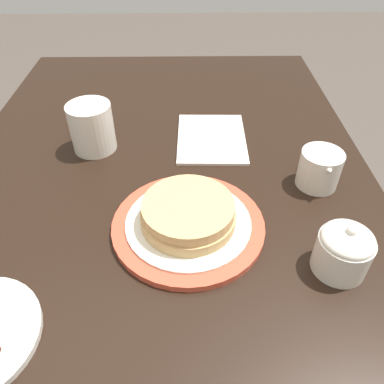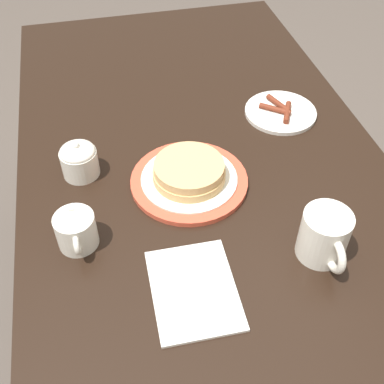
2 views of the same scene
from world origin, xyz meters
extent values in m
cube|color=black|center=(0.00, 0.00, 0.75)|extent=(1.59, 0.83, 0.03)
cube|color=black|center=(0.73, -0.36, 0.37)|extent=(0.07, 0.07, 0.74)
cube|color=black|center=(0.73, 0.36, 0.37)|extent=(0.07, 0.07, 0.74)
cylinder|color=#DB5138|center=(0.04, -0.05, 0.77)|extent=(0.25, 0.25, 0.01)
cylinder|color=white|center=(0.04, -0.05, 0.78)|extent=(0.21, 0.21, 0.00)
cylinder|color=tan|center=(0.04, -0.05, 0.79)|extent=(0.16, 0.16, 0.02)
cylinder|color=tan|center=(0.04, -0.05, 0.81)|extent=(0.15, 0.15, 0.02)
cylinder|color=silver|center=(0.28, 0.15, 0.82)|extent=(0.09, 0.09, 0.10)
torus|color=silver|center=(0.33, 0.15, 0.82)|extent=(0.07, 0.01, 0.07)
cylinder|color=brown|center=(0.28, 0.15, 0.86)|extent=(0.08, 0.08, 0.00)
cylinder|color=silver|center=(0.16, -0.29, 0.80)|extent=(0.08, 0.08, 0.07)
cone|color=silver|center=(0.12, -0.29, 0.83)|extent=(0.03, 0.03, 0.04)
torus|color=silver|center=(0.19, -0.29, 0.81)|extent=(0.04, 0.01, 0.04)
cylinder|color=silver|center=(-0.04, -0.27, 0.80)|extent=(0.08, 0.08, 0.06)
ellipsoid|color=silver|center=(-0.04, -0.27, 0.83)|extent=(0.08, 0.08, 0.03)
sphere|color=silver|center=(-0.04, -0.27, 0.85)|extent=(0.01, 0.01, 0.01)
cube|color=silver|center=(0.31, -0.10, 0.77)|extent=(0.20, 0.15, 0.01)
camera|label=1|loc=(-0.39, -0.05, 1.23)|focal=35.00mm
camera|label=2|loc=(0.78, -0.21, 1.50)|focal=45.00mm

